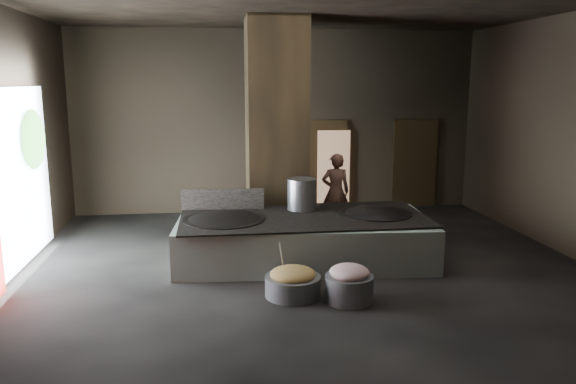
{
  "coord_description": "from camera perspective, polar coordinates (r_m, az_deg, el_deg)",
  "views": [
    {
      "loc": [
        -1.55,
        -9.48,
        3.24
      ],
      "look_at": [
        -0.24,
        0.53,
        1.25
      ],
      "focal_mm": 35.0,
      "sensor_mm": 36.0,
      "label": 1
    }
  ],
  "objects": [
    {
      "name": "floor",
      "position": [
        10.15,
        1.75,
        -7.76
      ],
      "size": [
        10.0,
        9.0,
        0.1
      ],
      "primitive_type": "cube",
      "color": "black",
      "rests_on": "ground"
    },
    {
      "name": "ceiling",
      "position": [
        9.69,
        1.92,
        18.91
      ],
      "size": [
        10.0,
        9.0,
        0.1
      ],
      "primitive_type": "cube",
      "color": "black",
      "rests_on": "back_wall"
    },
    {
      "name": "back_wall",
      "position": [
        14.15,
        -1.15,
        7.14
      ],
      "size": [
        10.0,
        0.1,
        4.5
      ],
      "primitive_type": "cube",
      "color": "black",
      "rests_on": "ground"
    },
    {
      "name": "front_wall",
      "position": [
        5.26,
        9.81,
        0.13
      ],
      "size": [
        10.0,
        0.1,
        4.5
      ],
      "primitive_type": "cube",
      "color": "black",
      "rests_on": "ground"
    },
    {
      "name": "pillar",
      "position": [
        11.49,
        -1.18,
        6.21
      ],
      "size": [
        1.2,
        1.2,
        4.5
      ],
      "primitive_type": "cube",
      "color": "black",
      "rests_on": "ground"
    },
    {
      "name": "hearth_platform",
      "position": [
        10.35,
        1.58,
        -4.81
      ],
      "size": [
        4.69,
        2.49,
        0.79
      ],
      "primitive_type": "cube",
      "rotation": [
        0.0,
        0.0,
        -0.07
      ],
      "color": "silver",
      "rests_on": "ground"
    },
    {
      "name": "platform_cap",
      "position": [
        10.24,
        1.59,
        -2.55
      ],
      "size": [
        4.45,
        2.14,
        0.03
      ],
      "primitive_type": "cube",
      "color": "black",
      "rests_on": "hearth_platform"
    },
    {
      "name": "wok_left",
      "position": [
        10.09,
        -6.54,
        -3.21
      ],
      "size": [
        1.43,
        1.43,
        0.4
      ],
      "primitive_type": "ellipsoid",
      "color": "black",
      "rests_on": "hearth_platform"
    },
    {
      "name": "wok_left_rim",
      "position": [
        10.07,
        -6.55,
        -2.83
      ],
      "size": [
        1.46,
        1.46,
        0.05
      ],
      "primitive_type": "cylinder",
      "color": "black",
      "rests_on": "hearth_platform"
    },
    {
      "name": "wok_right",
      "position": [
        10.59,
        8.78,
        -2.58
      ],
      "size": [
        1.33,
        1.33,
        0.38
      ],
      "primitive_type": "ellipsoid",
      "color": "black",
      "rests_on": "hearth_platform"
    },
    {
      "name": "wok_right_rim",
      "position": [
        10.58,
        8.8,
        -2.21
      ],
      "size": [
        1.36,
        1.36,
        0.05
      ],
      "primitive_type": "cylinder",
      "color": "black",
      "rests_on": "hearth_platform"
    },
    {
      "name": "stock_pot",
      "position": [
        10.71,
        1.4,
        -0.21
      ],
      "size": [
        0.55,
        0.55,
        0.59
      ],
      "primitive_type": "cylinder",
      "color": "#A4A6AC",
      "rests_on": "hearth_platform"
    },
    {
      "name": "splash_guard",
      "position": [
        10.8,
        -6.65,
        -0.73
      ],
      "size": [
        1.58,
        0.17,
        0.4
      ],
      "primitive_type": "cube",
      "rotation": [
        0.0,
        0.0,
        -0.07
      ],
      "color": "black",
      "rests_on": "hearth_platform"
    },
    {
      "name": "cook",
      "position": [
        12.43,
        4.86,
        0.04
      ],
      "size": [
        0.64,
        0.44,
        1.7
      ],
      "primitive_type": "imported",
      "rotation": [
        0.0,
        0.0,
        3.08
      ],
      "color": "#8B5B47",
      "rests_on": "ground"
    },
    {
      "name": "veg_basin",
      "position": [
        8.73,
        0.5,
        -9.52
      ],
      "size": [
        0.93,
        0.93,
        0.32
      ],
      "primitive_type": "cylinder",
      "rotation": [
        0.0,
        0.0,
        0.09
      ],
      "color": "slate",
      "rests_on": "ground"
    },
    {
      "name": "veg_fill",
      "position": [
        8.66,
        0.5,
        -8.33
      ],
      "size": [
        0.7,
        0.7,
        0.22
      ],
      "primitive_type": "ellipsoid",
      "color": "olive",
      "rests_on": "veg_basin"
    },
    {
      "name": "ladle",
      "position": [
        8.72,
        -0.62,
        -6.81
      ],
      "size": [
        0.14,
        0.33,
        0.61
      ],
      "primitive_type": "cylinder",
      "rotation": [
        0.49,
        0.0,
        -0.35
      ],
      "color": "#A4A6AC",
      "rests_on": "veg_basin"
    },
    {
      "name": "meat_basin",
      "position": [
        8.57,
        6.21,
        -9.69
      ],
      "size": [
        0.96,
        0.96,
        0.4
      ],
      "primitive_type": "cylinder",
      "rotation": [
        0.0,
        0.0,
        0.42
      ],
      "color": "slate",
      "rests_on": "ground"
    },
    {
      "name": "meat_fill",
      "position": [
        8.49,
        6.25,
        -8.11
      ],
      "size": [
        0.6,
        0.6,
        0.23
      ],
      "primitive_type": "ellipsoid",
      "color": "#CA797E",
      "rests_on": "meat_basin"
    },
    {
      "name": "doorway_near",
      "position": [
        14.36,
        3.68,
        2.56
      ],
      "size": [
        1.18,
        0.08,
        2.38
      ],
      "primitive_type": "cube",
      "color": "black",
      "rests_on": "ground"
    },
    {
      "name": "doorway_near_glow",
      "position": [
        14.33,
        4.65,
        2.33
      ],
      "size": [
        0.83,
        0.04,
        1.97
      ],
      "primitive_type": "cube",
      "color": "#8C6647",
      "rests_on": "ground"
    },
    {
      "name": "doorway_far",
      "position": [
        15.0,
        12.72,
        2.68
      ],
      "size": [
        1.18,
        0.08,
        2.38
      ],
      "primitive_type": "cube",
      "color": "black",
      "rests_on": "ground"
    },
    {
      "name": "doorway_far_glow",
      "position": [
        15.18,
        12.55,
        2.6
      ],
      "size": [
        0.77,
        0.04,
        1.82
      ],
      "primitive_type": "cube",
      "color": "#8C6647",
      "rests_on": "ground"
    },
    {
      "name": "left_opening",
      "position": [
        10.39,
        -26.45,
        0.89
      ],
      "size": [
        0.04,
        4.2,
        3.1
      ],
      "primitive_type": "cube",
      "color": "white",
      "rests_on": "ground"
    },
    {
      "name": "tree_silhouette",
      "position": [
        11.32,
        -24.46,
        4.89
      ],
      "size": [
        0.28,
        1.1,
        1.1
      ],
      "primitive_type": "ellipsoid",
      "color": "#194714",
      "rests_on": "left_opening"
    }
  ]
}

